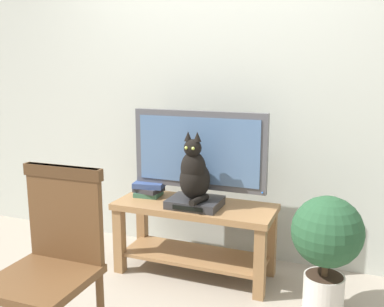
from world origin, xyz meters
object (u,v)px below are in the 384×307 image
tv_stand (195,226)px  tv (199,153)px  media_box (195,203)px  cat (194,174)px  book_stack (149,188)px  potted_plant (327,242)px  wooden_chair (53,254)px

tv_stand → tv: tv is taller
media_box → cat: (0.00, -0.01, 0.21)m
book_stack → potted_plant: 1.33m
potted_plant → cat: bearing=172.0°
cat → wooden_chair: (-0.33, -1.06, -0.19)m
book_stack → media_box: bearing=-16.2°
tv → book_stack: tv is taller
tv_stand → cat: bearing=-70.9°
wooden_chair → potted_plant: size_ratio=1.35×
media_box → book_stack: book_stack is taller
media_box → book_stack: bearing=163.8°
tv → wooden_chair: (-0.31, -1.21, -0.30)m
media_box → potted_plant: size_ratio=0.49×
wooden_chair → tv_stand: bearing=74.8°
cat → media_box: bearing=94.6°
wooden_chair → potted_plant: 1.54m
cat → book_stack: size_ratio=1.92×
media_box → book_stack: size_ratio=1.45×
cat → potted_plant: cat is taller
media_box → book_stack: (-0.41, 0.12, 0.03)m
media_box → tv_stand: bearing=112.1°
tv_stand → cat: (0.02, -0.07, 0.40)m
tv_stand → wooden_chair: (-0.31, -1.13, 0.21)m
tv_stand → wooden_chair: bearing=-105.2°
cat → wooden_chair: bearing=-107.4°
tv → book_stack: (-0.39, -0.02, -0.29)m
media_box → wooden_chair: bearing=-107.2°
cat → tv: bearing=99.2°
cat → wooden_chair: 1.12m
tv_stand → media_box: bearing=-67.9°
wooden_chair → book_stack: (-0.08, 1.19, 0.01)m
tv_stand → tv: (0.00, 0.08, 0.51)m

